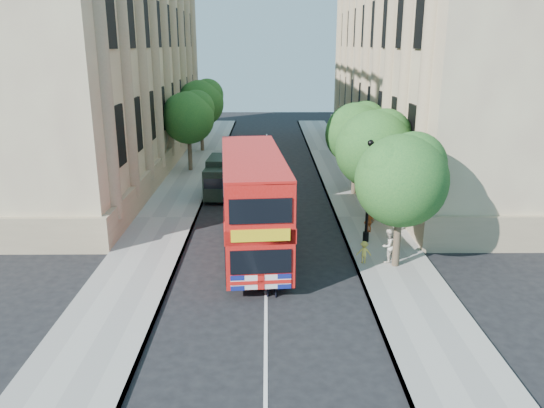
{
  "coord_description": "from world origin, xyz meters",
  "views": [
    {
      "loc": [
        0.07,
        -18.91,
        9.63
      ],
      "look_at": [
        0.29,
        5.34,
        2.3
      ],
      "focal_mm": 35.0,
      "sensor_mm": 36.0,
      "label": 1
    }
  ],
  "objects_px": {
    "double_decker_bus": "(253,201)",
    "box_van": "(222,179)",
    "lamp_post": "(368,196)",
    "woman_pedestrian": "(388,246)",
    "police_constable": "(272,275)"
  },
  "relations": [
    {
      "from": "double_decker_bus",
      "to": "police_constable",
      "type": "distance_m",
      "value": 5.05
    },
    {
      "from": "box_van",
      "to": "woman_pedestrian",
      "type": "relative_size",
      "value": 2.89
    },
    {
      "from": "box_van",
      "to": "woman_pedestrian",
      "type": "xyz_separation_m",
      "value": [
        8.43,
        -11.19,
        -0.34
      ]
    },
    {
      "from": "double_decker_bus",
      "to": "box_van",
      "type": "height_order",
      "value": "double_decker_bus"
    },
    {
      "from": "lamp_post",
      "to": "double_decker_bus",
      "type": "relative_size",
      "value": 0.5
    },
    {
      "from": "lamp_post",
      "to": "woman_pedestrian",
      "type": "bearing_deg",
      "value": -78.47
    },
    {
      "from": "box_van",
      "to": "police_constable",
      "type": "xyz_separation_m",
      "value": [
        3.13,
        -14.38,
        -0.32
      ]
    },
    {
      "from": "double_decker_bus",
      "to": "box_van",
      "type": "distance_m",
      "value": 10.06
    },
    {
      "from": "lamp_post",
      "to": "double_decker_bus",
      "type": "height_order",
      "value": "lamp_post"
    },
    {
      "from": "box_van",
      "to": "woman_pedestrian",
      "type": "height_order",
      "value": "box_van"
    },
    {
      "from": "box_van",
      "to": "lamp_post",
      "type": "bearing_deg",
      "value": -44.46
    },
    {
      "from": "lamp_post",
      "to": "box_van",
      "type": "distance_m",
      "value": 11.75
    },
    {
      "from": "lamp_post",
      "to": "box_van",
      "type": "xyz_separation_m",
      "value": [
        -7.91,
        8.6,
        -1.27
      ]
    },
    {
      "from": "double_decker_bus",
      "to": "police_constable",
      "type": "height_order",
      "value": "double_decker_bus"
    },
    {
      "from": "double_decker_bus",
      "to": "box_van",
      "type": "bearing_deg",
      "value": 98.37
    }
  ]
}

